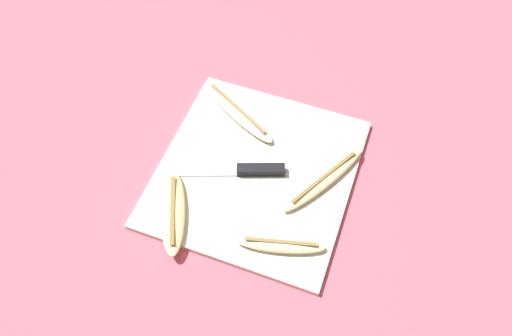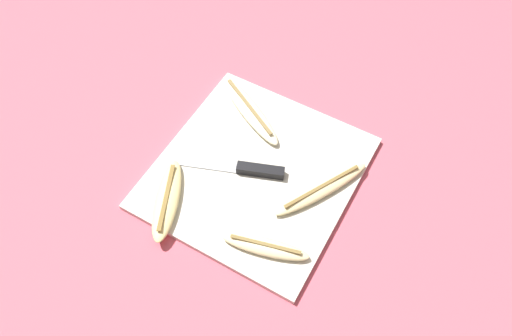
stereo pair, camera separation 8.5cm
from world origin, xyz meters
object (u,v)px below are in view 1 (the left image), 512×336
object	(u,v)px
knife	(249,169)
banana_soft_right	(281,244)
banana_bright_far	(238,111)
banana_golden_short	(173,212)
banana_ripe_center	(324,179)

from	to	relation	value
knife	banana_soft_right	world-z (taller)	banana_soft_right
knife	banana_bright_far	world-z (taller)	banana_bright_far
knife	banana_soft_right	bearing A→B (deg)	-160.68
banana_bright_far	banana_soft_right	distance (m)	0.31
banana_bright_far	banana_golden_short	bearing A→B (deg)	174.73
banana_golden_short	banana_soft_right	bearing A→B (deg)	-87.55
banana_bright_far	banana_soft_right	xyz separation A→B (m)	(-0.25, -0.18, -0.00)
banana_golden_short	knife	bearing A→B (deg)	-35.23
knife	banana_soft_right	xyz separation A→B (m)	(-0.13, -0.11, 0.00)
banana_bright_far	banana_golden_short	world-z (taller)	banana_golden_short
knife	banana_ripe_center	xyz separation A→B (m)	(0.03, -0.14, 0.00)
knife	banana_bright_far	bearing A→B (deg)	9.67
banana_bright_far	banana_ripe_center	xyz separation A→B (m)	(-0.10, -0.21, -0.00)
banana_bright_far	banana_ripe_center	size ratio (longest dim) A/B	1.02
knife	banana_ripe_center	size ratio (longest dim) A/B	1.08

